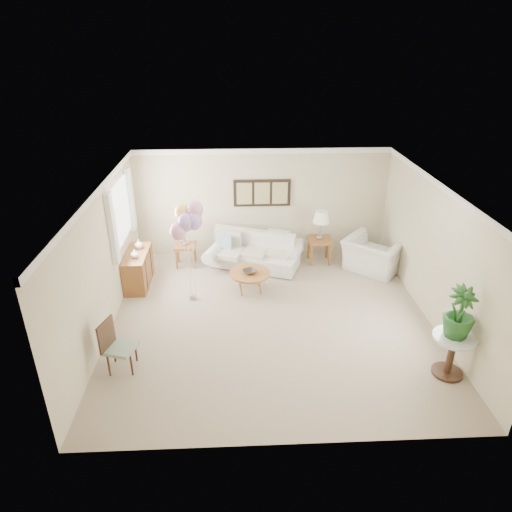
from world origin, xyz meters
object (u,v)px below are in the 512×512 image
Objects in this scene: sofa at (255,254)px; balloon_cluster at (187,220)px; coffee_table at (250,274)px; armchair at (373,255)px; accent_chair at (116,344)px.

sofa is 2.45m from balloon_cluster.
coffee_table is 2.94m from armchair.
balloon_cluster reaches higher than sofa.
balloon_cluster is at bearing -133.14° from sofa.
coffee_table is at bearing 56.37° from armchair.
coffee_table is 0.72× the size of armchair.
sofa is 2.69× the size of accent_chair.
sofa reaches higher than coffee_table.
sofa is 2.70m from armchair.
coffee_table is 1.83m from balloon_cluster.
armchair is (2.84, 0.79, -0.01)m from coffee_table.
balloon_cluster is at bearing 55.92° from armchair.
sofa is at bearing 33.20° from armchair.
armchair is at bearing 32.43° from accent_chair.
armchair is at bearing 15.60° from coffee_table.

